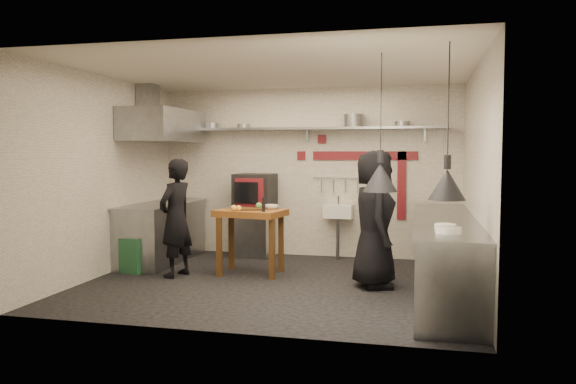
% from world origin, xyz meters
% --- Properties ---
extents(floor, '(5.00, 5.00, 0.00)m').
position_xyz_m(floor, '(0.00, 0.00, 0.00)').
color(floor, black).
rests_on(floor, ground).
extents(ceiling, '(5.00, 5.00, 0.00)m').
position_xyz_m(ceiling, '(0.00, 0.00, 2.80)').
color(ceiling, silver).
rests_on(ceiling, floor).
extents(wall_back, '(5.00, 0.04, 2.80)m').
position_xyz_m(wall_back, '(0.00, 2.10, 1.40)').
color(wall_back, silver).
rests_on(wall_back, floor).
extents(wall_front, '(5.00, 0.04, 2.80)m').
position_xyz_m(wall_front, '(0.00, -2.10, 1.40)').
color(wall_front, silver).
rests_on(wall_front, floor).
extents(wall_left, '(0.04, 4.20, 2.80)m').
position_xyz_m(wall_left, '(-2.50, 0.00, 1.40)').
color(wall_left, silver).
rests_on(wall_left, floor).
extents(wall_right, '(0.04, 4.20, 2.80)m').
position_xyz_m(wall_right, '(2.50, 0.00, 1.40)').
color(wall_right, silver).
rests_on(wall_right, floor).
extents(red_band_horiz, '(1.70, 0.02, 0.14)m').
position_xyz_m(red_band_horiz, '(0.95, 2.08, 1.68)').
color(red_band_horiz, maroon).
rests_on(red_band_horiz, wall_back).
extents(red_band_vert, '(0.14, 0.02, 1.10)m').
position_xyz_m(red_band_vert, '(1.55, 2.08, 1.20)').
color(red_band_vert, maroon).
rests_on(red_band_vert, wall_back).
extents(red_tile_a, '(0.14, 0.02, 0.14)m').
position_xyz_m(red_tile_a, '(0.25, 2.08, 1.95)').
color(red_tile_a, maroon).
rests_on(red_tile_a, wall_back).
extents(red_tile_b, '(0.14, 0.02, 0.14)m').
position_xyz_m(red_tile_b, '(-0.10, 2.08, 1.68)').
color(red_tile_b, maroon).
rests_on(red_tile_b, wall_back).
extents(back_shelf, '(4.60, 0.34, 0.04)m').
position_xyz_m(back_shelf, '(0.00, 1.92, 2.12)').
color(back_shelf, slate).
rests_on(back_shelf, wall_back).
extents(shelf_bracket_left, '(0.04, 0.06, 0.24)m').
position_xyz_m(shelf_bracket_left, '(-1.90, 2.07, 2.02)').
color(shelf_bracket_left, slate).
rests_on(shelf_bracket_left, wall_back).
extents(shelf_bracket_mid, '(0.04, 0.06, 0.24)m').
position_xyz_m(shelf_bracket_mid, '(0.00, 2.07, 2.02)').
color(shelf_bracket_mid, slate).
rests_on(shelf_bracket_mid, wall_back).
extents(shelf_bracket_right, '(0.04, 0.06, 0.24)m').
position_xyz_m(shelf_bracket_right, '(1.90, 2.07, 2.02)').
color(shelf_bracket_right, slate).
rests_on(shelf_bracket_right, wall_back).
extents(pan_far_left, '(0.33, 0.33, 0.09)m').
position_xyz_m(pan_far_left, '(-1.63, 1.92, 2.19)').
color(pan_far_left, slate).
rests_on(pan_far_left, back_shelf).
extents(pan_mid_left, '(0.23, 0.23, 0.07)m').
position_xyz_m(pan_mid_left, '(-1.05, 1.92, 2.18)').
color(pan_mid_left, slate).
rests_on(pan_mid_left, back_shelf).
extents(stock_pot, '(0.44, 0.44, 0.20)m').
position_xyz_m(stock_pot, '(0.80, 1.92, 2.24)').
color(stock_pot, slate).
rests_on(stock_pot, back_shelf).
extents(pan_right, '(0.25, 0.25, 0.08)m').
position_xyz_m(pan_right, '(1.55, 1.92, 2.18)').
color(pan_right, slate).
rests_on(pan_right, back_shelf).
extents(oven_stand, '(0.64, 0.58, 0.80)m').
position_xyz_m(oven_stand, '(-0.85, 1.81, 0.40)').
color(oven_stand, slate).
rests_on(oven_stand, floor).
extents(combi_oven, '(0.64, 0.60, 0.58)m').
position_xyz_m(combi_oven, '(-0.82, 1.77, 1.09)').
color(combi_oven, black).
rests_on(combi_oven, oven_stand).
extents(oven_door, '(0.48, 0.05, 0.46)m').
position_xyz_m(oven_door, '(-0.82, 1.47, 1.09)').
color(oven_door, maroon).
rests_on(oven_door, combi_oven).
extents(oven_glass, '(0.40, 0.04, 0.34)m').
position_xyz_m(oven_glass, '(-0.87, 1.44, 1.09)').
color(oven_glass, black).
rests_on(oven_glass, oven_door).
extents(hand_sink, '(0.46, 0.34, 0.22)m').
position_xyz_m(hand_sink, '(0.55, 1.92, 0.78)').
color(hand_sink, white).
rests_on(hand_sink, wall_back).
extents(sink_tap, '(0.03, 0.03, 0.14)m').
position_xyz_m(sink_tap, '(0.55, 1.92, 0.96)').
color(sink_tap, slate).
rests_on(sink_tap, hand_sink).
extents(sink_drain, '(0.06, 0.06, 0.66)m').
position_xyz_m(sink_drain, '(0.55, 1.88, 0.34)').
color(sink_drain, slate).
rests_on(sink_drain, floor).
extents(utensil_rail, '(0.90, 0.02, 0.02)m').
position_xyz_m(utensil_rail, '(0.55, 2.06, 1.32)').
color(utensil_rail, slate).
rests_on(utensil_rail, wall_back).
extents(counter_right, '(0.70, 3.80, 0.90)m').
position_xyz_m(counter_right, '(2.15, 0.00, 0.45)').
color(counter_right, slate).
rests_on(counter_right, floor).
extents(counter_right_top, '(0.76, 3.90, 0.03)m').
position_xyz_m(counter_right_top, '(2.15, 0.00, 0.92)').
color(counter_right_top, slate).
rests_on(counter_right_top, counter_right).
extents(plate_stack, '(0.33, 0.33, 0.07)m').
position_xyz_m(plate_stack, '(2.12, -1.38, 0.96)').
color(plate_stack, white).
rests_on(plate_stack, counter_right_top).
extents(small_bowl_right, '(0.22, 0.22, 0.05)m').
position_xyz_m(small_bowl_right, '(2.10, -1.02, 0.96)').
color(small_bowl_right, white).
rests_on(small_bowl_right, counter_right_top).
extents(counter_left, '(0.70, 1.90, 0.90)m').
position_xyz_m(counter_left, '(-2.15, 1.05, 0.45)').
color(counter_left, slate).
rests_on(counter_left, floor).
extents(counter_left_top, '(0.76, 2.00, 0.03)m').
position_xyz_m(counter_left_top, '(-2.15, 1.05, 0.92)').
color(counter_left_top, slate).
rests_on(counter_left_top, counter_left).
extents(extractor_hood, '(0.78, 1.60, 0.50)m').
position_xyz_m(extractor_hood, '(-2.10, 1.05, 2.15)').
color(extractor_hood, slate).
rests_on(extractor_hood, ceiling).
extents(hood_duct, '(0.28, 0.28, 0.50)m').
position_xyz_m(hood_duct, '(-2.35, 1.05, 2.55)').
color(hood_duct, slate).
rests_on(hood_duct, ceiling).
extents(green_bin, '(0.43, 0.43, 0.50)m').
position_xyz_m(green_bin, '(-2.17, 0.24, 0.25)').
color(green_bin, '#215A35').
rests_on(green_bin, floor).
extents(prep_table, '(1.02, 0.79, 0.92)m').
position_xyz_m(prep_table, '(-0.50, 0.48, 0.46)').
color(prep_table, brown).
rests_on(prep_table, floor).
extents(cutting_board, '(0.41, 0.34, 0.02)m').
position_xyz_m(cutting_board, '(-0.46, 0.46, 0.93)').
color(cutting_board, '#482A10').
rests_on(cutting_board, prep_table).
extents(pepper_mill, '(0.05, 0.05, 0.20)m').
position_xyz_m(pepper_mill, '(-0.24, 0.26, 1.02)').
color(pepper_mill, black).
rests_on(pepper_mill, prep_table).
extents(lemon_a, '(0.10, 0.10, 0.09)m').
position_xyz_m(lemon_a, '(-0.68, 0.27, 0.96)').
color(lemon_a, yellow).
rests_on(lemon_a, prep_table).
extents(lemon_b, '(0.10, 0.10, 0.08)m').
position_xyz_m(lemon_b, '(-0.61, 0.28, 0.96)').
color(lemon_b, yellow).
rests_on(lemon_b, prep_table).
extents(veg_ball, '(0.12, 0.12, 0.09)m').
position_xyz_m(veg_ball, '(-0.40, 0.58, 0.97)').
color(veg_ball, '#558D40').
rests_on(veg_ball, prep_table).
extents(steel_tray, '(0.23, 0.19, 0.03)m').
position_xyz_m(steel_tray, '(-0.78, 0.59, 0.94)').
color(steel_tray, slate).
rests_on(steel_tray, prep_table).
extents(bowl, '(0.23, 0.23, 0.06)m').
position_xyz_m(bowl, '(-0.23, 0.63, 0.95)').
color(bowl, white).
rests_on(bowl, prep_table).
extents(heat_lamp_near, '(0.45, 0.45, 1.50)m').
position_xyz_m(heat_lamp_near, '(1.41, -0.92, 2.05)').
color(heat_lamp_near, black).
rests_on(heat_lamp_near, ceiling).
extents(heat_lamp_far, '(0.41, 0.41, 1.54)m').
position_xyz_m(heat_lamp_far, '(2.09, -1.39, 2.03)').
color(heat_lamp_far, black).
rests_on(heat_lamp_far, ceiling).
extents(chef_left, '(0.53, 0.68, 1.64)m').
position_xyz_m(chef_left, '(-1.46, 0.09, 0.82)').
color(chef_left, black).
rests_on(chef_left, floor).
extents(chef_right, '(0.75, 0.97, 1.76)m').
position_xyz_m(chef_right, '(1.27, 0.10, 0.88)').
color(chef_right, black).
rests_on(chef_right, floor).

